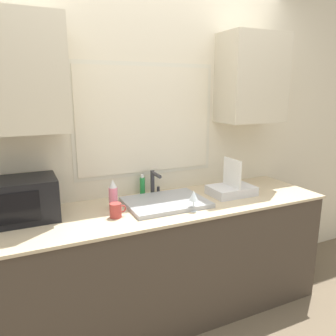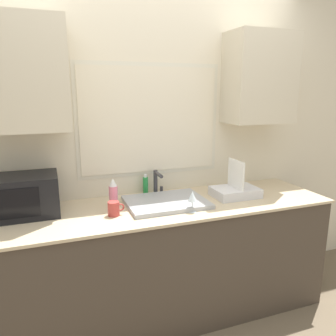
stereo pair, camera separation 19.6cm
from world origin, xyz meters
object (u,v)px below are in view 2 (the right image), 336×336
(faucet, at_px, (157,181))
(spray_bottle, at_px, (113,194))
(soap_bottle, at_px, (146,185))
(wine_glass, at_px, (192,197))
(microwave, at_px, (21,196))
(mug_near_sink, at_px, (114,209))
(dish_rack, at_px, (235,190))

(faucet, relative_size, spray_bottle, 0.93)
(faucet, distance_m, soap_bottle, 0.10)
(wine_glass, bearing_deg, soap_bottle, 111.13)
(soap_bottle, relative_size, wine_glass, 1.12)
(microwave, bearing_deg, soap_bottle, 9.77)
(mug_near_sink, bearing_deg, microwave, 158.99)
(microwave, xyz_separation_m, soap_bottle, (0.89, 0.15, -0.06))
(spray_bottle, bearing_deg, dish_rack, -4.38)
(faucet, bearing_deg, dish_rack, -23.08)
(microwave, height_order, spray_bottle, microwave)
(dish_rack, distance_m, spray_bottle, 0.95)
(wine_glass, bearing_deg, dish_rack, 23.17)
(spray_bottle, bearing_deg, soap_bottle, 36.39)
(mug_near_sink, xyz_separation_m, wine_glass, (0.51, -0.11, 0.06))
(mug_near_sink, bearing_deg, faucet, 38.34)
(faucet, bearing_deg, mug_near_sink, -141.66)
(faucet, distance_m, wine_glass, 0.45)
(soap_bottle, distance_m, wine_glass, 0.52)
(dish_rack, xyz_separation_m, wine_glass, (-0.46, -0.19, 0.06))
(microwave, height_order, soap_bottle, microwave)
(spray_bottle, xyz_separation_m, soap_bottle, (0.30, 0.22, -0.03))
(microwave, relative_size, soap_bottle, 2.84)
(faucet, xyz_separation_m, mug_near_sink, (-0.41, -0.32, -0.07))
(faucet, relative_size, microwave, 0.42)
(microwave, relative_size, spray_bottle, 2.20)
(wine_glass, bearing_deg, spray_bottle, 151.27)
(dish_rack, height_order, wine_glass, dish_rack)
(spray_bottle, relative_size, soap_bottle, 1.29)
(faucet, height_order, microwave, microwave)
(soap_bottle, xyz_separation_m, mug_near_sink, (-0.33, -0.37, -0.03))
(dish_rack, height_order, soap_bottle, dish_rack)
(microwave, xyz_separation_m, wine_glass, (1.08, -0.33, -0.03))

